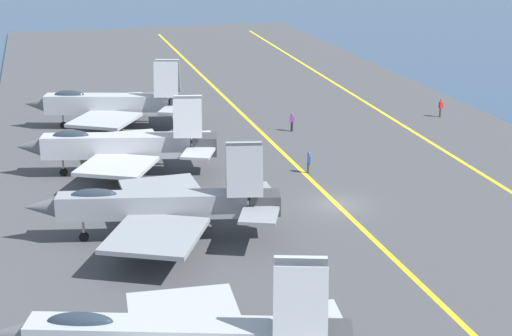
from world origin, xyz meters
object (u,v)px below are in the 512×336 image
Objects in this scene: parked_jet_fourth at (112,104)px; crew_purple_vest at (292,121)px; crew_blue_vest at (309,161)px; parked_jet_third at (122,146)px; crew_red_vest at (441,107)px; parked_jet_second at (161,205)px.

crew_purple_vest is at bearing -109.08° from parked_jet_fourth.
parked_jet_fourth is 22.25m from crew_blue_vest.
crew_red_vest is at bearing -73.42° from parked_jet_third.
parked_jet_third is at bearing 106.58° from crew_red_vest.
parked_jet_third is 34.11m from crew_red_vest.
parked_jet_third is (13.37, 0.96, 0.06)m from parked_jet_second.
crew_purple_vest is (21.99, -15.72, -1.36)m from parked_jet_second.
parked_jet_third is at bearing 117.32° from crew_purple_vest.
parked_jet_fourth is 8.96× the size of crew_purple_vest.
crew_red_vest is 16.03m from crew_purple_vest.
parked_jet_fourth is at bearing 70.92° from crew_purple_vest.
parked_jet_fourth reaches higher than crew_blue_vest.
crew_blue_vest is at bearing 168.21° from crew_purple_vest.
parked_jet_fourth is at bearing 0.73° from parked_jet_second.
parked_jet_second is 27.55m from parked_jet_fourth.
parked_jet_fourth is 9.16× the size of crew_blue_vest.
parked_jet_third is 14.18m from parked_jet_fourth.
parked_jet_third is 8.94× the size of crew_blue_vest.
parked_jet_second is 9.12× the size of crew_blue_vest.
crew_red_vest is 1.06× the size of crew_blue_vest.
parked_jet_fourth reaches higher than crew_red_vest.
parked_jet_third is at bearing 177.55° from parked_jet_fourth.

